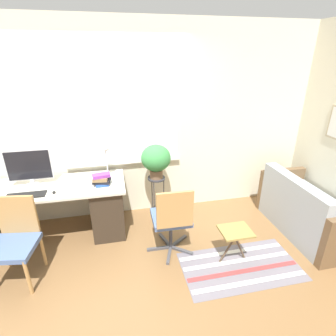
{
  "coord_description": "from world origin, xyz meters",
  "views": [
    {
      "loc": [
        0.21,
        -2.79,
        2.23
      ],
      "look_at": [
        0.85,
        0.18,
        0.93
      ],
      "focal_mm": 28.0,
      "sensor_mm": 36.0,
      "label": 1
    }
  ],
  "objects": [
    {
      "name": "monitor",
      "position": [
        -0.83,
        0.47,
        0.98
      ],
      "size": [
        0.53,
        0.14,
        0.46
      ],
      "color": "silver",
      "rests_on": "desk"
    },
    {
      "name": "desk_chair_wooden",
      "position": [
        -0.89,
        -0.29,
        0.47
      ],
      "size": [
        0.51,
        0.52,
        0.9
      ],
      "rotation": [
        0.0,
        0.0,
        -0.15
      ],
      "color": "#B2844C",
      "rests_on": "ground_plane"
    },
    {
      "name": "mouse",
      "position": [
        -0.53,
        0.16,
        0.75
      ],
      "size": [
        0.04,
        0.06,
        0.03
      ],
      "color": "black",
      "rests_on": "desk"
    },
    {
      "name": "keyboard",
      "position": [
        -0.84,
        0.16,
        0.74
      ],
      "size": [
        0.43,
        0.15,
        0.02
      ],
      "color": "black",
      "rests_on": "desk"
    },
    {
      "name": "desk",
      "position": [
        -0.7,
        0.37,
        0.39
      ],
      "size": [
        2.0,
        0.73,
        0.74
      ],
      "color": "beige",
      "rests_on": "ground_plane"
    },
    {
      "name": "book_stack",
      "position": [
        0.02,
        0.27,
        0.81
      ],
      "size": [
        0.24,
        0.2,
        0.15
      ],
      "color": "#2851B2",
      "rests_on": "desk"
    },
    {
      "name": "couch_loveseat",
      "position": [
        2.68,
        -0.24,
        0.29
      ],
      "size": [
        0.71,
        1.4,
        0.79
      ],
      "rotation": [
        0.0,
        0.0,
        1.57
      ],
      "color": "#9EA8B2",
      "rests_on": "ground_plane"
    },
    {
      "name": "plant_stand",
      "position": [
        0.75,
        0.44,
        0.59
      ],
      "size": [
        0.24,
        0.24,
        0.68
      ],
      "color": "#333338",
      "rests_on": "ground_plane"
    },
    {
      "name": "office_chair_swivel",
      "position": [
        0.8,
        -0.29,
        0.49
      ],
      "size": [
        0.56,
        0.58,
        0.92
      ],
      "rotation": [
        0.0,
        0.0,
        3.12
      ],
      "color": "#47474C",
      "rests_on": "ground_plane"
    },
    {
      "name": "wall_back_with_window",
      "position": [
        0.01,
        0.81,
        1.35
      ],
      "size": [
        9.0,
        0.12,
        2.7
      ],
      "color": "beige",
      "rests_on": "ground_plane"
    },
    {
      "name": "floor_rug_striped",
      "position": [
        1.52,
        -0.69,
        0.0
      ],
      "size": [
        1.34,
        0.72,
        0.01
      ],
      "color": "slate",
      "rests_on": "ground_plane"
    },
    {
      "name": "potted_plant",
      "position": [
        0.75,
        0.44,
        0.96
      ],
      "size": [
        0.4,
        0.4,
        0.47
      ],
      "color": "brown",
      "rests_on": "plant_stand"
    },
    {
      "name": "ground_plane",
      "position": [
        0.0,
        0.0,
        0.0
      ],
      "size": [
        14.0,
        14.0,
        0.0
      ],
      "primitive_type": "plane",
      "color": "brown"
    },
    {
      "name": "desk_lamp",
      "position": [
        0.1,
        0.51,
        1.07
      ],
      "size": [
        0.14,
        0.14,
        0.45
      ],
      "color": "white",
      "rests_on": "desk"
    },
    {
      "name": "folding_stool",
      "position": [
        1.47,
        -0.57,
        0.38
      ],
      "size": [
        0.35,
        0.3,
        0.43
      ],
      "color": "olive",
      "rests_on": "ground_plane"
    }
  ]
}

